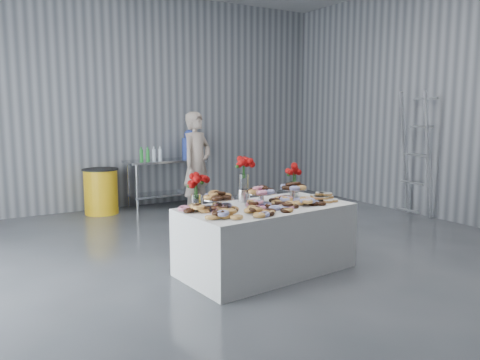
# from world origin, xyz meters

# --- Properties ---
(ground) EXTENTS (9.00, 9.00, 0.00)m
(ground) POSITION_xyz_m (0.00, 0.00, 0.00)
(ground) COLOR #3C3E44
(ground) RESTS_ON ground
(room_walls) EXTENTS (8.04, 9.04, 4.02)m
(room_walls) POSITION_xyz_m (-0.27, 0.07, 2.64)
(room_walls) COLOR gray
(room_walls) RESTS_ON ground
(display_table) EXTENTS (1.99, 1.17, 0.75)m
(display_table) POSITION_xyz_m (0.01, 0.09, 0.38)
(display_table) COLOR silver
(display_table) RESTS_ON ground
(prep_table) EXTENTS (1.50, 0.60, 0.90)m
(prep_table) POSITION_xyz_m (0.43, 4.10, 0.62)
(prep_table) COLOR silver
(prep_table) RESTS_ON ground
(donut_mounds) EXTENTS (1.87, 0.97, 0.09)m
(donut_mounds) POSITION_xyz_m (0.01, 0.04, 0.80)
(donut_mounds) COLOR #E6B254
(donut_mounds) RESTS_ON display_table
(cake_stand_left) EXTENTS (0.36, 0.36, 0.17)m
(cake_stand_left) POSITION_xyz_m (-0.55, 0.18, 0.89)
(cake_stand_left) COLOR silver
(cake_stand_left) RESTS_ON display_table
(cake_stand_mid) EXTENTS (0.36, 0.36, 0.17)m
(cake_stand_mid) POSITION_xyz_m (0.05, 0.24, 0.89)
(cake_stand_mid) COLOR silver
(cake_stand_mid) RESTS_ON display_table
(cake_stand_right) EXTENTS (0.36, 0.36, 0.17)m
(cake_stand_right) POSITION_xyz_m (0.55, 0.29, 0.89)
(cake_stand_right) COLOR silver
(cake_stand_right) RESTS_ON display_table
(danish_pile) EXTENTS (0.48, 0.48, 0.11)m
(danish_pile) POSITION_xyz_m (0.77, 0.01, 0.81)
(danish_pile) COLOR white
(danish_pile) RESTS_ON display_table
(bouquet_left) EXTENTS (0.26, 0.26, 0.42)m
(bouquet_left) POSITION_xyz_m (-0.76, 0.26, 1.05)
(bouquet_left) COLOR white
(bouquet_left) RESTS_ON display_table
(bouquet_right) EXTENTS (0.26, 0.26, 0.42)m
(bouquet_right) POSITION_xyz_m (0.68, 0.45, 1.05)
(bouquet_right) COLOR white
(bouquet_right) RESTS_ON display_table
(bouquet_center) EXTENTS (0.26, 0.26, 0.57)m
(bouquet_center) POSITION_xyz_m (-0.07, 0.43, 1.13)
(bouquet_center) COLOR silver
(bouquet_center) RESTS_ON display_table
(water_jug) EXTENTS (0.28, 0.28, 0.55)m
(water_jug) POSITION_xyz_m (0.93, 4.10, 1.15)
(water_jug) COLOR blue
(water_jug) RESTS_ON prep_table
(drink_bottles) EXTENTS (0.54, 0.08, 0.27)m
(drink_bottles) POSITION_xyz_m (0.11, 4.00, 1.04)
(drink_bottles) COLOR #268C33
(drink_bottles) RESTS_ON prep_table
(person) EXTENTS (0.77, 0.66, 1.80)m
(person) POSITION_xyz_m (0.68, 3.26, 0.90)
(person) COLOR #CC8C93
(person) RESTS_ON ground
(trash_barrel) EXTENTS (0.63, 0.63, 0.80)m
(trash_barrel) POSITION_xyz_m (-0.80, 4.10, 0.40)
(trash_barrel) COLOR gold
(trash_barrel) RESTS_ON ground
(stepladder) EXTENTS (0.58, 0.53, 2.15)m
(stepladder) POSITION_xyz_m (3.75, 1.08, 1.07)
(stepladder) COLOR silver
(stepladder) RESTS_ON ground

